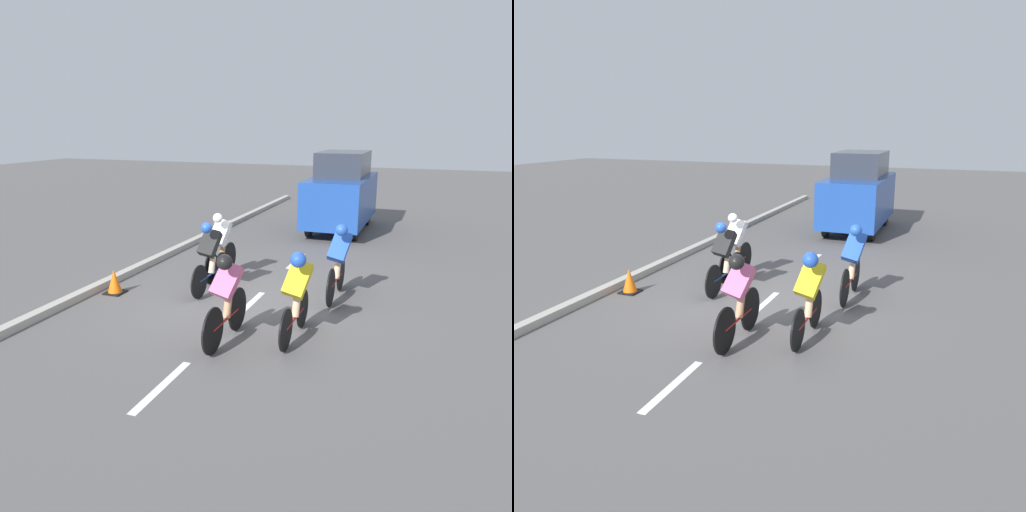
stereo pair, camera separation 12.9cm
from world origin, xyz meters
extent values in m
plane|color=#565454|center=(0.00, 0.00, 0.00)|extent=(60.00, 60.00, 0.00)
cube|color=white|center=(0.00, 3.35, 0.00)|extent=(0.12, 1.40, 0.01)
cube|color=white|center=(0.00, 0.15, 0.00)|extent=(0.12, 1.40, 0.01)
cube|color=white|center=(0.00, -3.05, 0.00)|extent=(0.12, 1.40, 0.01)
cube|color=#A8A399|center=(3.20, 0.15, 0.07)|extent=(0.20, 26.25, 0.14)
cylinder|color=black|center=(1.20, -1.71, 0.34)|extent=(0.03, 0.67, 0.67)
cylinder|color=black|center=(1.20, -0.72, 0.34)|extent=(0.03, 0.67, 0.67)
cylinder|color=red|center=(1.20, -1.21, 0.34)|extent=(0.04, 0.99, 0.04)
cylinder|color=red|center=(1.20, -1.39, 0.55)|extent=(0.04, 0.04, 0.42)
cylinder|color=white|center=(1.20, -1.26, 0.44)|extent=(0.07, 0.07, 0.16)
cylinder|color=#9E704C|center=(1.20, -1.29, 0.52)|extent=(0.12, 0.23, 0.36)
cube|color=white|center=(1.15, -1.11, 1.02)|extent=(0.41, 0.48, 0.61)
sphere|color=white|center=(1.11, -0.89, 1.38)|extent=(0.20, 0.20, 0.20)
cylinder|color=black|center=(1.03, -0.86, 0.33)|extent=(0.03, 0.66, 0.66)
cylinder|color=black|center=(1.03, 0.18, 0.33)|extent=(0.03, 0.66, 0.66)
cylinder|color=navy|center=(1.03, -0.34, 0.33)|extent=(0.04, 1.04, 0.04)
cylinder|color=navy|center=(1.03, -0.52, 0.54)|extent=(0.04, 0.04, 0.42)
cylinder|color=yellow|center=(1.03, -0.39, 0.43)|extent=(0.07, 0.07, 0.16)
cylinder|color=beige|center=(1.03, -0.42, 0.51)|extent=(0.12, 0.23, 0.36)
cube|color=black|center=(0.99, -0.24, 1.01)|extent=(0.41, 0.46, 0.59)
sphere|color=blue|center=(0.95, -0.02, 1.36)|extent=(0.22, 0.22, 0.22)
cylinder|color=black|center=(-1.19, 0.83, 0.32)|extent=(0.03, 0.65, 0.65)
cylinder|color=black|center=(-1.19, 1.79, 0.32)|extent=(0.03, 0.65, 0.65)
cylinder|color=red|center=(-1.19, 1.31, 0.32)|extent=(0.04, 0.96, 0.04)
cylinder|color=red|center=(-1.19, 1.14, 0.53)|extent=(0.04, 0.04, 0.42)
cylinder|color=white|center=(-1.19, 1.26, 0.42)|extent=(0.07, 0.07, 0.16)
cylinder|color=#DBAD84|center=(-1.19, 1.24, 0.50)|extent=(0.12, 0.23, 0.36)
cube|color=yellow|center=(-1.26, 1.41, 1.01)|extent=(0.44, 0.48, 0.62)
sphere|color=blue|center=(-1.32, 1.63, 1.38)|extent=(0.24, 0.24, 0.24)
cylinder|color=black|center=(-1.43, -1.26, 0.36)|extent=(0.03, 0.71, 0.71)
cylinder|color=black|center=(-1.43, -0.28, 0.36)|extent=(0.03, 0.71, 0.71)
cylinder|color=red|center=(-1.43, -0.77, 0.36)|extent=(0.04, 0.98, 0.04)
cylinder|color=red|center=(-1.43, -0.94, 0.57)|extent=(0.04, 0.04, 0.42)
cylinder|color=#1999D8|center=(-1.43, -0.82, 0.46)|extent=(0.07, 0.07, 0.16)
cylinder|color=#DBAD84|center=(-1.43, -0.84, 0.54)|extent=(0.12, 0.23, 0.36)
cube|color=blue|center=(-1.49, -0.67, 1.05)|extent=(0.44, 0.48, 0.63)
sphere|color=blue|center=(-1.55, -0.45, 1.42)|extent=(0.22, 0.22, 0.22)
cylinder|color=black|center=(-0.23, 1.31, 0.36)|extent=(0.03, 0.71, 0.71)
cylinder|color=black|center=(-0.23, 2.26, 0.36)|extent=(0.03, 0.71, 0.71)
cylinder|color=red|center=(-0.23, 1.78, 0.36)|extent=(0.04, 0.96, 0.04)
cylinder|color=red|center=(-0.23, 1.62, 0.57)|extent=(0.04, 0.04, 0.42)
cylinder|color=#1999D8|center=(-0.23, 1.73, 0.46)|extent=(0.07, 0.07, 0.16)
cylinder|color=tan|center=(-0.23, 1.71, 0.54)|extent=(0.12, 0.23, 0.36)
cube|color=pink|center=(-0.29, 1.88, 1.03)|extent=(0.45, 0.46, 0.60)
sphere|color=black|center=(-0.36, 2.10, 1.38)|extent=(0.23, 0.23, 0.23)
cylinder|color=black|center=(-0.99, -5.76, 0.32)|extent=(0.14, 0.64, 0.64)
cylinder|color=black|center=(0.37, -5.76, 0.32)|extent=(0.14, 0.64, 0.64)
cylinder|color=black|center=(-0.99, -8.18, 0.32)|extent=(0.14, 0.64, 0.64)
cylinder|color=black|center=(0.37, -8.18, 0.32)|extent=(0.14, 0.64, 0.64)
cube|color=#1E479E|center=(-0.31, -6.97, 1.00)|extent=(1.70, 3.90, 1.36)
cube|color=#2D333D|center=(-0.31, -7.17, 2.05)|extent=(1.39, 2.15, 0.75)
cube|color=black|center=(2.75, 0.49, 0.01)|extent=(0.36, 0.36, 0.03)
cone|color=orange|center=(2.75, 0.49, 0.26)|extent=(0.28, 0.28, 0.46)
camera|label=1|loc=(-3.14, 8.36, 3.31)|focal=35.00mm
camera|label=2|loc=(-3.26, 8.32, 3.31)|focal=35.00mm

